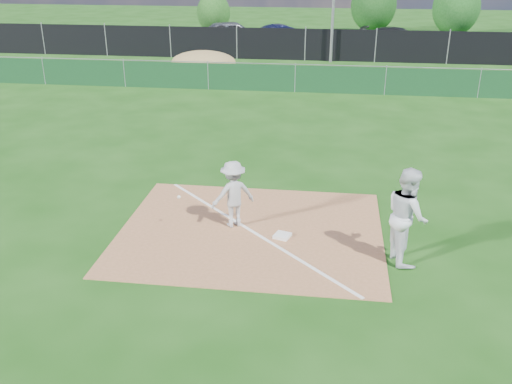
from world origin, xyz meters
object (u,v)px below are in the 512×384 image
Objects in this scene: tree_left at (213,13)px; car_left at (233,33)px; play_at_first at (233,194)px; runner at (407,215)px; car_right at (398,39)px; tree_right at (456,8)px; car_mid at (285,36)px; first_base at (282,236)px; tree_mid at (374,5)px.

car_left is at bearing -66.85° from tree_left.
runner is at bearing -15.87° from play_at_first.
runner reaches higher than car_left.
car_right is 8.02m from tree_right.
car_mid is at bearing 102.10° from car_right.
tree_right is (6.91, 33.81, 1.02)m from runner.
tree_right is (9.50, 33.19, 1.99)m from first_base.
car_left reaches higher than play_at_first.
tree_right is (11.84, 6.33, 1.32)m from car_mid.
runner reaches higher than car_right.
car_left is at bearing -157.08° from tree_right.
play_at_first is 0.46× the size of tree_right.
play_at_first is at bearing 60.27° from runner.
car_mid is 9.58m from tree_mid.
car_mid is at bearing -151.90° from tree_right.
runner is at bearing -171.86° from car_right.
tree_left is at bearing 21.77° from car_mid.
tree_mid is 5.90m from tree_right.
tree_mid is at bearing 7.67° from tree_left.
tree_mid is at bearing 81.77° from play_at_first.
play_at_first reaches higher than car_mid.
first_base is 0.08× the size of car_mid.
first_base is 34.45m from tree_mid.
play_at_first reaches higher than first_base.
car_left is at bearing 103.08° from car_right.
runner reaches higher than car_mid.
play_at_first reaches higher than car_right.
tree_right is at bearing -9.70° from tree_mid.
play_at_first is 32.90m from tree_left.
tree_left is (-8.26, 32.58, 1.47)m from first_base.
car_right is 14.43m from tree_left.
runner is 0.69× the size of tree_left.
tree_mid reaches higher than car_mid.
car_left is (-4.57, 26.28, 0.02)m from play_at_first.
car_mid is (3.42, 0.13, -0.12)m from car_left.
tree_mid is at bearing -63.71° from car_mid.
play_at_first is 0.42× the size of car_mid.
play_at_first is 34.46m from tree_right.
car_mid is 8.26m from tree_left.
tree_right is (17.76, 0.61, 0.51)m from tree_left.
first_base is at bearing 62.70° from runner.
car_mid is 1.07× the size of tree_mid.
tree_mid reaches higher than play_at_first.
runner is 0.43× the size of car_right.
car_right is at bearing -80.56° from tree_mid.
tree_right is (4.58, 6.44, 1.35)m from car_right.
car_right is 1.19× the size of tree_right.
play_at_first is 34.11m from tree_mid.
car_mid is 1.45× the size of tree_left.
tree_left is at bearing 102.41° from play_at_first.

